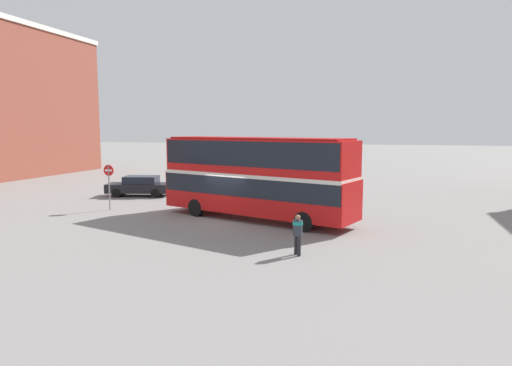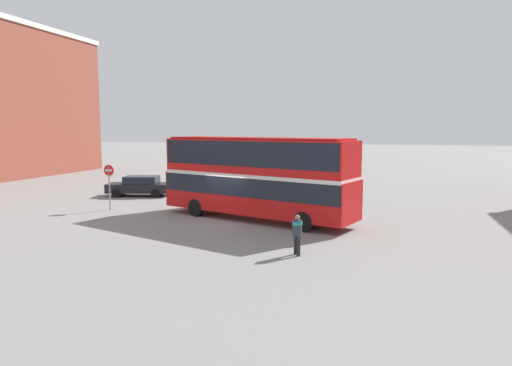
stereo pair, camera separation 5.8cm
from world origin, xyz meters
The scene contains 6 objects.
ground_plane centered at (0.00, 0.00, 0.00)m, with size 240.00×240.00×0.00m, color gray.
double_decker_bus centered at (1.53, 0.41, 2.60)m, with size 11.53×6.02×4.53m.
pedestrian_foreground centered at (5.06, -6.02, 1.00)m, with size 0.57×0.57×1.64m.
parked_car_kerb_near centered at (-9.22, 6.55, 0.76)m, with size 4.94×2.92×1.49m.
parked_car_kerb_far centered at (-2.47, 10.81, 0.79)m, with size 4.28×2.79×1.54m.
no_entry_sign centered at (-7.97, 0.79, 1.90)m, with size 0.68×0.08×2.81m.
Camera 2 is at (8.32, -23.50, 5.05)m, focal length 32.00 mm.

